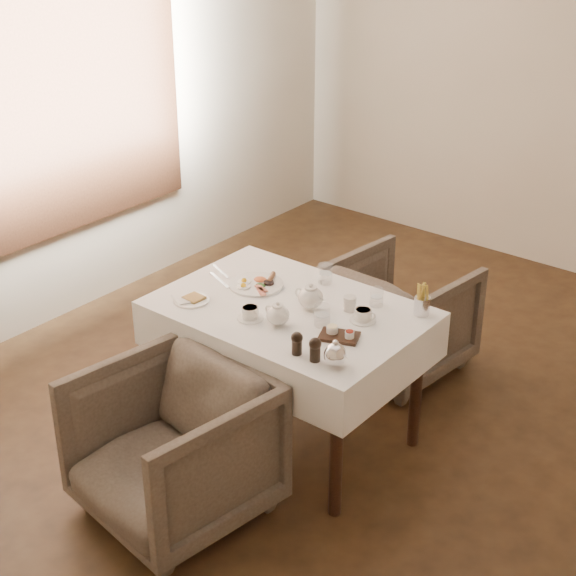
# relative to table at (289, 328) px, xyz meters

# --- Properties ---
(room) EXTENTS (5.00, 5.00, 5.00)m
(room) POSITION_rel_table_xyz_m (-1.97, 0.33, 0.96)
(room) COLOR black
(room) RESTS_ON ground
(table) EXTENTS (1.28, 0.88, 0.75)m
(table) POSITION_rel_table_xyz_m (0.00, 0.00, 0.00)
(table) COLOR black
(table) RESTS_ON ground
(armchair_near) EXTENTS (0.85, 0.87, 0.70)m
(armchair_near) POSITION_rel_table_xyz_m (-0.05, -0.78, -0.29)
(armchair_near) COLOR #453A32
(armchair_near) RESTS_ON ground
(armchair_far) EXTENTS (0.78, 0.80, 0.66)m
(armchair_far) POSITION_rel_table_xyz_m (0.06, 0.93, -0.31)
(armchair_far) COLOR #453A32
(armchair_far) RESTS_ON ground
(breakfast_plate) EXTENTS (0.28, 0.28, 0.03)m
(breakfast_plate) POSITION_rel_table_xyz_m (-0.28, 0.08, 0.13)
(breakfast_plate) COLOR white
(breakfast_plate) RESTS_ON table
(side_plate) EXTENTS (0.19, 0.18, 0.02)m
(side_plate) POSITION_rel_table_xyz_m (-0.43, -0.25, 0.12)
(side_plate) COLOR white
(side_plate) RESTS_ON table
(teapot_centre) EXTENTS (0.17, 0.14, 0.13)m
(teapot_centre) POSITION_rel_table_xyz_m (0.09, 0.06, 0.18)
(teapot_centre) COLOR white
(teapot_centre) RESTS_ON table
(teapot_front) EXTENTS (0.16, 0.13, 0.12)m
(teapot_front) POSITION_rel_table_xyz_m (0.07, -0.17, 0.18)
(teapot_front) COLOR white
(teapot_front) RESTS_ON table
(creamer) EXTENTS (0.06, 0.06, 0.07)m
(creamer) POSITION_rel_table_xyz_m (0.25, 0.16, 0.15)
(creamer) COLOR white
(creamer) RESTS_ON table
(teacup_near) EXTENTS (0.13, 0.13, 0.06)m
(teacup_near) POSITION_rel_table_xyz_m (-0.07, -0.21, 0.14)
(teacup_near) COLOR white
(teacup_near) RESTS_ON table
(teacup_far) EXTENTS (0.12, 0.12, 0.06)m
(teacup_far) POSITION_rel_table_xyz_m (0.36, 0.11, 0.14)
(teacup_far) COLOR white
(teacup_far) RESTS_ON table
(glass_left) EXTENTS (0.08, 0.08, 0.10)m
(glass_left) POSITION_rel_table_xyz_m (-0.03, 0.33, 0.17)
(glass_left) COLOR silver
(glass_left) RESTS_ON table
(glass_mid) EXTENTS (0.10, 0.10, 0.10)m
(glass_mid) POSITION_rel_table_xyz_m (0.23, -0.05, 0.17)
(glass_mid) COLOR silver
(glass_mid) RESTS_ON table
(glass_right) EXTENTS (0.08, 0.08, 0.09)m
(glass_right) POSITION_rel_table_xyz_m (0.32, 0.28, 0.16)
(glass_right) COLOR silver
(glass_right) RESTS_ON table
(condiment_board) EXTENTS (0.21, 0.18, 0.05)m
(condiment_board) POSITION_rel_table_xyz_m (0.36, -0.09, 0.13)
(condiment_board) COLOR black
(condiment_board) RESTS_ON table
(pepper_mill_left) EXTENTS (0.07, 0.07, 0.11)m
(pepper_mill_left) POSITION_rel_table_xyz_m (0.30, -0.32, 0.17)
(pepper_mill_left) COLOR black
(pepper_mill_left) RESTS_ON table
(pepper_mill_right) EXTENTS (0.06, 0.06, 0.11)m
(pepper_mill_right) POSITION_rel_table_xyz_m (0.40, -0.32, 0.17)
(pepper_mill_right) COLOR black
(pepper_mill_right) RESTS_ON table
(silver_pot) EXTENTS (0.14, 0.13, 0.13)m
(silver_pot) POSITION_rel_table_xyz_m (0.49, -0.30, 0.18)
(silver_pot) COLOR white
(silver_pot) RESTS_ON table
(fries_cup) EXTENTS (0.08, 0.08, 0.16)m
(fries_cup) POSITION_rel_table_xyz_m (0.54, 0.34, 0.19)
(fries_cup) COLOR silver
(fries_cup) RESTS_ON table
(cutlery_fork) EXTENTS (0.17, 0.08, 0.00)m
(cutlery_fork) POSITION_rel_table_xyz_m (-0.53, 0.09, 0.12)
(cutlery_fork) COLOR silver
(cutlery_fork) RESTS_ON table
(cutlery_knife) EXTENTS (0.20, 0.09, 0.00)m
(cutlery_knife) POSITION_rel_table_xyz_m (-0.47, 0.01, 0.12)
(cutlery_knife) COLOR silver
(cutlery_knife) RESTS_ON table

